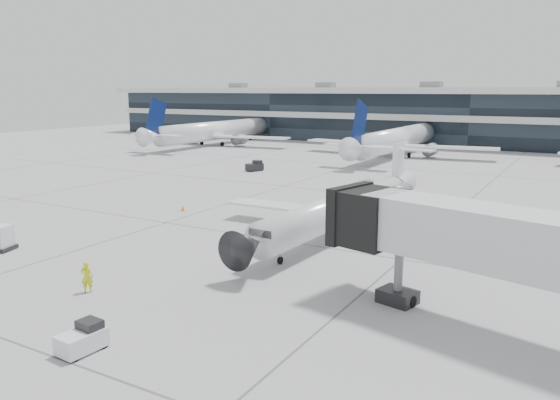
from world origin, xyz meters
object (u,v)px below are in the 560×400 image
Objects in this scene: jet_bridge at (540,248)px; baggage_tug at (83,339)px; ramp_worker at (87,277)px; regional_jet at (345,207)px.

baggage_tug is at bearing -134.28° from jet_bridge.
jet_bridge is 19.58m from baggage_tug.
baggage_tug is at bearing 102.99° from ramp_worker.
baggage_tug is at bearing -91.24° from regional_jet.
ramp_worker is (-7.22, -18.50, -1.20)m from regional_jet.
jet_bridge is at bearing -39.01° from regional_jet.
regional_jet is at bearing -145.91° from ramp_worker.
jet_bridge is 8.92× the size of baggage_tug.
baggage_tug is (-1.93, -23.33, -1.51)m from regional_jet.
regional_jet is 23.46m from baggage_tug.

